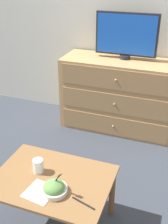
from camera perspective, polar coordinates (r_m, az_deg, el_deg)
The scene contains 9 objects.
ground_plane at distance 3.67m, azimuth 9.45°, elevation -1.07°, with size 12.00×12.00×0.00m, color #383D47.
wall_back at distance 3.27m, azimuth 11.41°, elevation 19.44°, with size 12.00×0.05×2.60m.
dresser at distance 3.26m, azimuth 7.30°, elevation 3.41°, with size 1.32×0.50×0.83m.
tv at distance 3.10m, azimuth 8.60°, elevation 15.19°, with size 0.67×0.11×0.49m.
coffee_table at distance 2.04m, azimuth -6.41°, elevation -14.73°, with size 0.81×0.59×0.45m.
takeout_bowl at distance 1.88m, azimuth -6.12°, elevation -15.15°, with size 0.17×0.17×0.17m.
drink_cup at distance 2.04m, azimuth -9.27°, elevation -10.89°, with size 0.07×0.07×0.10m.
napkin at distance 1.91m, azimuth -8.91°, elevation -15.74°, with size 0.20×0.20×0.00m.
knife at distance 1.82m, azimuth -0.14°, elevation -18.04°, with size 0.17×0.06×0.01m.
Camera 1 is at (0.52, -3.17, 1.76)m, focal length 45.00 mm.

